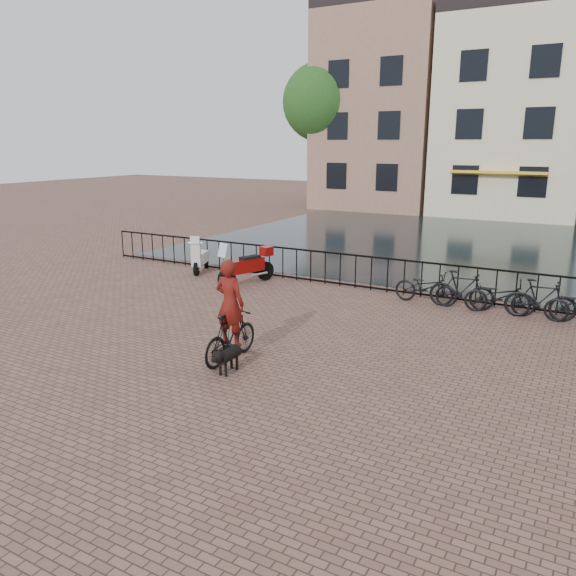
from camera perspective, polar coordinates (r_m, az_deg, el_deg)
The scene contains 14 objects.
ground at distance 10.13m, azimuth -8.48°, elevation -10.35°, with size 100.00×100.00×0.00m, color brown.
canal_water at distance 25.51m, azimuth 15.99°, elevation 4.46°, with size 20.00×20.00×0.00m, color black.
railing at distance 16.67m, azimuth 8.46°, elevation 1.47°, with size 20.00×0.05×1.02m.
canal_house_left at distance 39.54m, azimuth 10.23°, elevation 17.51°, with size 7.50×9.00×12.80m.
canal_house_mid at distance 37.59m, azimuth 22.23°, elevation 16.09°, with size 8.00×9.50×11.80m.
tree_far_left at distance 38.15m, azimuth 3.44°, elevation 18.31°, with size 5.04×5.04×9.27m.
cyclist at distance 11.11m, azimuth -5.89°, elevation -2.93°, with size 0.77×1.77×2.41m.
dog at distance 10.75m, azimuth -6.07°, elevation -7.13°, with size 0.29×0.84×0.56m.
motorcycle at distance 17.21m, azimuth -4.25°, elevation 2.68°, with size 1.09×2.01×1.40m.
scooter at distance 19.07m, azimuth -8.87°, elevation 3.63°, with size 0.94×1.50×1.34m.
parked_bike_0 at distance 15.58m, azimuth 13.83°, elevation 0.07°, with size 0.60×1.72×0.90m, color black.
parked_bike_1 at distance 15.36m, azimuth 17.24°, elevation -0.19°, with size 0.47×1.66×1.00m, color black.
parked_bike_2 at distance 15.22m, azimuth 20.71°, elevation -0.81°, with size 0.60×1.72×0.90m, color black.
parked_bike_3 at distance 15.11m, azimuth 24.27°, elevation -1.08°, with size 0.47×1.66×1.00m, color black.
Camera 1 is at (5.73, -7.20, 4.25)m, focal length 35.00 mm.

